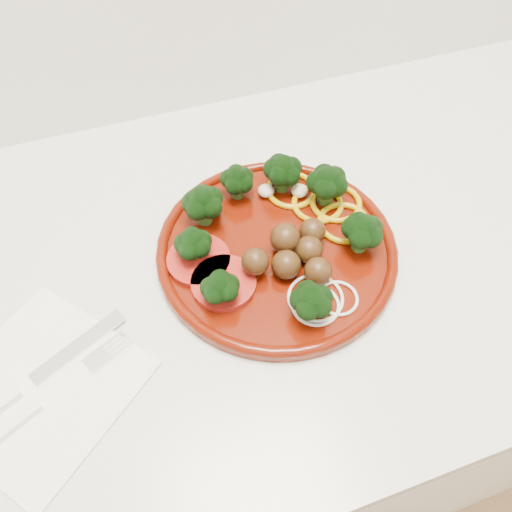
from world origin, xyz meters
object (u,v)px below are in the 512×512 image
object	(u,v)px
plate	(276,241)
fork	(24,415)
napkin	(41,387)
knife	(13,394)

from	to	relation	value
plate	fork	xyz separation A→B (m)	(-0.30, -0.11, -0.01)
plate	fork	distance (m)	0.32
napkin	knife	xyz separation A→B (m)	(-0.02, -0.00, 0.01)
fork	knife	bearing A→B (deg)	83.00
plate	knife	xyz separation A→B (m)	(-0.31, -0.09, -0.01)
plate	fork	size ratio (longest dim) A/B	1.70
plate	knife	world-z (taller)	plate
plate	napkin	xyz separation A→B (m)	(-0.29, -0.09, -0.02)
napkin	knife	bearing A→B (deg)	-176.73
napkin	knife	distance (m)	0.03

